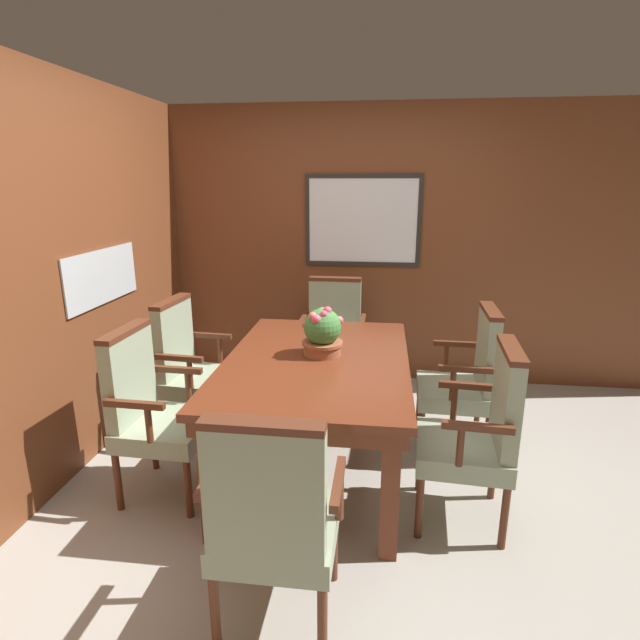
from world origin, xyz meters
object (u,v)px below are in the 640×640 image
Objects in this scene: chair_head_near at (273,516)px; potted_plant at (322,332)px; chair_right_far at (466,376)px; chair_left_far at (191,364)px; chair_right_near at (479,430)px; chair_head_far at (333,334)px; chair_left_near at (152,408)px; dining_table at (317,373)px.

potted_plant is at bearing -91.59° from chair_head_near.
potted_plant is (0.04, 1.28, 0.37)m from chair_head_near.
chair_head_near is 1.33m from potted_plant.
chair_right_far is 1.00× the size of chair_left_far.
chair_right_far and chair_right_near have the same top height.
chair_head_far is 1.00× the size of chair_left_near.
chair_head_near and chair_left_near have the same top height.
chair_right_far and chair_left_near have the same top height.
chair_left_far is 3.25× the size of potted_plant.
chair_left_far is at bearing 163.53° from potted_plant.
dining_table is 1.03m from chair_left_far.
chair_head_near is 1.00× the size of chair_left_far.
chair_head_near is at bearing -91.93° from potted_plant.
chair_left_far is at bearing 4.94° from chair_left_near.
chair_right_near is 1.00× the size of chair_left_near.
chair_head_near reaches higher than dining_table.
chair_right_far is at bearing -84.67° from chair_left_far.
chair_head_near is (-0.02, -1.21, -0.13)m from dining_table.
chair_left_near is at bearing -172.51° from chair_left_far.
chair_right_far is 1.29m from chair_head_far.
chair_right_near is 1.84m from chair_left_near.
potted_plant is (-0.94, -0.31, 0.37)m from chair_right_far.
chair_head_near is 1.00× the size of chair_left_near.
dining_table is 1.65× the size of chair_head_near.
chair_left_far reaches higher than dining_table.
chair_head_far is (-0.98, 0.83, 0.00)m from chair_right_far.
chair_left_far is at bearing -87.39° from chair_right_far.
dining_table is at bearing -88.54° from chair_head_far.
chair_right_far and chair_head_far have the same top height.
chair_left_far and chair_right_near have the same top height.
chair_head_far is (-0.02, 1.21, -0.13)m from dining_table.
chair_head_near and chair_right_near have the same top height.
chair_head_far is at bearing 92.11° from potted_plant.
chair_left_near is (-0.90, -1.56, 0.00)m from chair_head_far.
potted_plant is at bearing -101.74° from chair_left_far.
chair_right_near is at bearing -27.27° from potted_plant.
chair_head_near is 3.25× the size of potted_plant.
chair_right_far is 1.06m from potted_plant.
chair_head_near and chair_head_far have the same top height.
chair_left_near is at bearing -87.05° from chair_right_near.
potted_plant reaches higher than dining_table.
chair_right_far is (0.97, 0.38, -0.13)m from dining_table.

